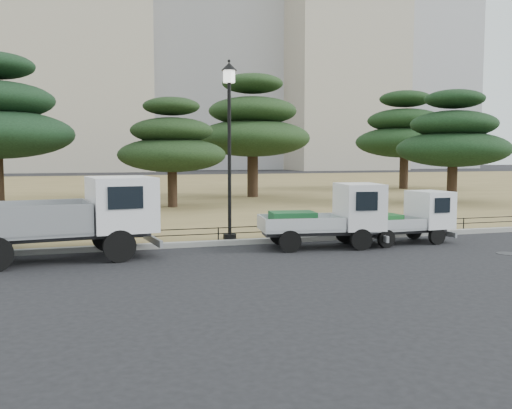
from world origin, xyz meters
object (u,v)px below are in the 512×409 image
object	(u,v)px
truck_kei_front	(331,216)
street_lamp	(229,121)
truck_large	(71,214)
truck_kei_rear	(409,217)

from	to	relation	value
truck_kei_front	street_lamp	xyz separation A→B (m)	(-2.76, 1.58, 2.90)
truck_large	street_lamp	world-z (taller)	street_lamp
truck_kei_front	truck_kei_rear	distance (m)	2.75
truck_large	truck_kei_rear	size ratio (longest dim) A/B	1.65
truck_large	truck_kei_rear	distance (m)	10.25
street_lamp	truck_large	bearing A→B (deg)	-163.27
truck_large	street_lamp	distance (m)	5.61
truck_large	truck_kei_rear	bearing A→B (deg)	-7.91
truck_kei_front	truck_large	bearing A→B (deg)	-173.77
truck_kei_rear	truck_kei_front	bearing A→B (deg)	178.17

